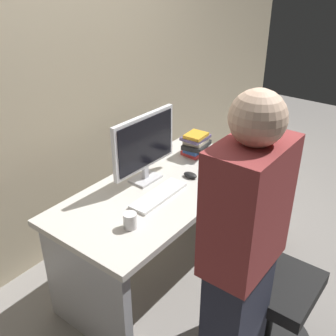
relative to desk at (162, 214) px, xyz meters
The scene contains 12 objects.
ground_plane 0.51m from the desk, ahead, with size 9.00×9.00×0.00m, color gray.
wall_back 1.30m from the desk, 90.00° to the left, with size 6.40×0.10×3.00m, color tan.
desk is the anchor object (origin of this frame).
office_chair 0.81m from the desk, 96.05° to the right, with size 0.52×0.52×0.94m.
person_at_desk 0.99m from the desk, 119.26° to the right, with size 0.40×0.24×1.64m.
monitor 0.50m from the desk, 91.72° to the left, with size 0.54×0.14×0.46m.
keyboard 0.26m from the desk, 149.95° to the right, with size 0.43×0.13×0.02m, color white.
mouse 0.33m from the desk, 20.97° to the right, with size 0.06×0.10×0.03m, color black.
cup_near_keyboard 0.54m from the desk, 163.12° to the right, with size 0.08×0.08×0.09m, color silver.
book_stack 0.61m from the desk, ahead, with size 0.23×0.19×0.17m.
cell_phone 0.52m from the desk, 19.15° to the right, with size 0.07×0.14×0.01m, color black.
handbag 0.92m from the desk, 35.80° to the right, with size 0.34×0.14×0.38m.
Camera 1 is at (-1.74, -1.39, 2.05)m, focal length 42.57 mm.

